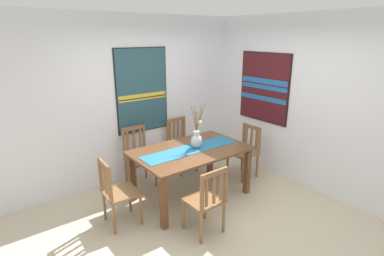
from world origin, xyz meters
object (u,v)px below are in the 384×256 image
chair_4 (181,144)px  dining_table (191,156)px  chair_0 (138,156)px  painting_on_side_wall (264,87)px  chair_1 (245,151)px  centerpiece_vase (197,139)px  painting_on_back_wall (142,91)px  chair_3 (206,200)px  chair_2 (117,192)px

chair_4 → dining_table: bearing=-116.2°
chair_0 → painting_on_side_wall: painting_on_side_wall is taller
chair_1 → painting_on_side_wall: size_ratio=0.75×
centerpiece_vase → chair_4: bearing=69.5°
chair_4 → painting_on_back_wall: (-0.59, 0.25, 1.01)m
dining_table → painting_on_side_wall: 1.87m
chair_0 → painting_on_back_wall: 1.08m
chair_0 → chair_3: (0.04, -1.68, -0.02)m
chair_1 → painting_on_back_wall: painting_on_back_wall is taller
dining_table → painting_on_back_wall: bearing=97.9°
dining_table → painting_on_back_wall: painting_on_back_wall is taller
centerpiece_vase → painting_on_side_wall: bearing=3.7°
chair_3 → chair_0: bearing=91.2°
centerpiece_vase → painting_on_side_wall: size_ratio=0.60×
chair_0 → chair_1: 1.82m
chair_0 → painting_on_back_wall: (0.27, 0.28, 1.01)m
chair_0 → chair_4: chair_0 is taller
painting_on_side_wall → chair_3: bearing=-155.8°
dining_table → chair_3: chair_3 is taller
chair_3 → chair_4: (0.83, 1.71, 0.02)m
centerpiece_vase → chair_0: size_ratio=0.74×
painting_on_back_wall → chair_0: bearing=-134.3°
chair_1 → painting_on_back_wall: 2.03m
chair_1 → chair_4: chair_4 is taller
painting_on_back_wall → painting_on_side_wall: painting_on_back_wall is taller
chair_0 → chair_1: size_ratio=1.08×
chair_4 → painting_on_side_wall: 1.78m
chair_1 → chair_3: (-1.57, -0.84, 0.00)m
chair_4 → chair_1: bearing=-49.6°
centerpiece_vase → painting_on_side_wall: 1.68m
chair_3 → chair_1: bearing=28.1°
dining_table → chair_4: 1.00m
dining_table → chair_1: 1.20m
chair_0 → painting_on_back_wall: bearing=45.7°
chair_3 → chair_4: 1.90m
chair_2 → painting_on_side_wall: painting_on_side_wall is taller
painting_on_side_wall → dining_table: bearing=-176.9°
chair_3 → chair_4: bearing=64.2°
chair_3 → painting_on_side_wall: (2.06, 0.92, 1.03)m
centerpiece_vase → painting_on_back_wall: bearing=102.8°
dining_table → painting_on_back_wall: (-0.16, 1.13, 0.83)m
painting_on_back_wall → chair_3: bearing=-96.9°
chair_1 → painting_on_side_wall: painting_on_side_wall is taller
dining_table → painting_on_back_wall: 1.41m
chair_3 → chair_4: chair_4 is taller
chair_3 → painting_on_back_wall: 2.23m
painting_on_side_wall → chair_1: bearing=-170.0°
painting_on_back_wall → centerpiece_vase: bearing=-77.2°
chair_1 → chair_2: (-2.36, -0.01, 0.01)m
chair_1 → chair_4: 1.15m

